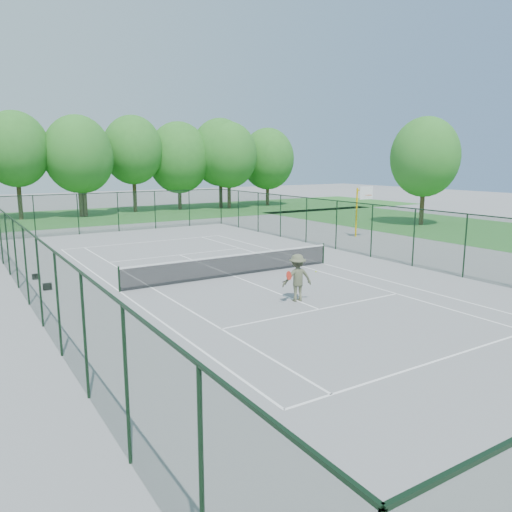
% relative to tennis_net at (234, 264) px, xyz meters
% --- Properties ---
extents(ground, '(140.00, 140.00, 0.00)m').
position_rel_tennis_net_xyz_m(ground, '(0.00, 0.00, -0.58)').
color(ground, gray).
rests_on(ground, ground).
extents(grass_far, '(80.00, 16.00, 0.01)m').
position_rel_tennis_net_xyz_m(grass_far, '(0.00, 30.00, -0.57)').
color(grass_far, '#31772D').
rests_on(grass_far, ground).
extents(grass_side, '(14.00, 40.00, 0.01)m').
position_rel_tennis_net_xyz_m(grass_side, '(24.00, 4.00, -0.57)').
color(grass_side, '#31772D').
rests_on(grass_side, ground).
extents(court_lines, '(11.05, 23.85, 0.01)m').
position_rel_tennis_net_xyz_m(court_lines, '(0.00, 0.00, -0.57)').
color(court_lines, white).
rests_on(court_lines, ground).
extents(tennis_net, '(11.08, 0.08, 1.10)m').
position_rel_tennis_net_xyz_m(tennis_net, '(0.00, 0.00, 0.00)').
color(tennis_net, black).
rests_on(tennis_net, ground).
extents(fence_enclosure, '(18.05, 36.05, 3.02)m').
position_rel_tennis_net_xyz_m(fence_enclosure, '(0.00, 0.00, 0.98)').
color(fence_enclosure, '#1D3A24').
rests_on(fence_enclosure, ground).
extents(tree_line_far, '(39.40, 6.40, 9.70)m').
position_rel_tennis_net_xyz_m(tree_line_far, '(0.00, 30.00, 5.42)').
color(tree_line_far, '#493821').
rests_on(tree_line_far, ground).
extents(basketball_goal, '(1.20, 1.43, 3.65)m').
position_rel_tennis_net_xyz_m(basketball_goal, '(13.68, 5.70, 1.99)').
color(basketball_goal, '#FBC100').
rests_on(basketball_goal, ground).
extents(tree_side, '(5.70, 5.70, 9.02)m').
position_rel_tennis_net_xyz_m(tree_side, '(23.12, 8.20, 5.11)').
color(tree_side, '#493821').
rests_on(tree_side, ground).
extents(sports_bag_a, '(0.36, 0.23, 0.28)m').
position_rel_tennis_net_xyz_m(sports_bag_a, '(-8.00, 2.00, -0.43)').
color(sports_bag_a, black).
rests_on(sports_bag_a, ground).
extents(sports_bag_b, '(0.34, 0.23, 0.25)m').
position_rel_tennis_net_xyz_m(sports_bag_b, '(-8.08, 4.34, -0.45)').
color(sports_bag_b, black).
rests_on(sports_bag_b, ground).
extents(tennis_player, '(2.16, 0.96, 1.86)m').
position_rel_tennis_net_xyz_m(tennis_player, '(-0.00, -5.03, 0.36)').
color(tennis_player, '#55593F').
rests_on(tennis_player, ground).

